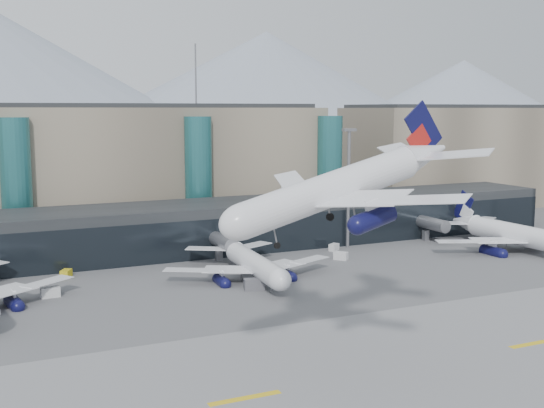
{
  "coord_description": "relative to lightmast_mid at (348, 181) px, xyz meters",
  "views": [
    {
      "loc": [
        -45.35,
        -76.99,
        29.66
      ],
      "look_at": [
        4.63,
        32.0,
        12.93
      ],
      "focal_mm": 45.0,
      "sensor_mm": 36.0,
      "label": 1
    }
  ],
  "objects": [
    {
      "name": "hero_jet",
      "position": [
        -36.2,
        -60.83,
        8.03
      ],
      "size": [
        32.81,
        32.66,
        10.63
      ],
      "rotation": [
        0.0,
        -0.22,
        0.15
      ],
      "color": "white",
      "rests_on": "ground"
    },
    {
      "name": "runway_markings",
      "position": [
        -30.0,
        -63.0,
        -14.37
      ],
      "size": [
        128.0,
        1.0,
        0.02
      ],
      "color": "gold",
      "rests_on": "ground"
    },
    {
      "name": "terminal_main",
      "position": [
        -55.0,
        42.0,
        1.03
      ],
      "size": [
        130.0,
        30.0,
        31.0
      ],
      "color": "gray",
      "rests_on": "ground"
    },
    {
      "name": "lightmast_mid",
      "position": [
        0.0,
        0.0,
        0.0
      ],
      "size": [
        3.0,
        1.2,
        25.6
      ],
      "color": "slate",
      "rests_on": "ground"
    },
    {
      "name": "veh_g",
      "position": [
        -7.72,
        -10.3,
        -13.64
      ],
      "size": [
        2.93,
        3.04,
        1.56
      ],
      "primitive_type": "cube",
      "rotation": [
        0.0,
        0.0,
        -0.85
      ],
      "color": "silver",
      "rests_on": "ground"
    },
    {
      "name": "mountain_ridge",
      "position": [
        -14.03,
        332.0,
        31.33
      ],
      "size": [
        910.0,
        400.0,
        110.0
      ],
      "color": "gray",
      "rests_on": "ground"
    },
    {
      "name": "jet_parked_right",
      "position": [
        30.19,
        -15.42,
        -9.68
      ],
      "size": [
        38.91,
        37.75,
        12.53
      ],
      "rotation": [
        0.0,
        0.0,
        1.6
      ],
      "color": "white",
      "rests_on": "ground"
    },
    {
      "name": "concourse",
      "position": [
        -30.02,
        9.73,
        -9.45
      ],
      "size": [
        170.0,
        27.0,
        10.0
      ],
      "color": "black",
      "rests_on": "ground"
    },
    {
      "name": "ground",
      "position": [
        -30.0,
        -48.0,
        -14.42
      ],
      "size": [
        900.0,
        900.0,
        0.0
      ],
      "primitive_type": "plane",
      "color": "#515154",
      "rests_on": "ground"
    },
    {
      "name": "veh_a",
      "position": [
        -63.57,
        -14.62,
        -13.6
      ],
      "size": [
        3.01,
        1.8,
        1.64
      ],
      "primitive_type": "cube",
      "rotation": [
        0.0,
        0.0,
        0.06
      ],
      "color": "silver",
      "rests_on": "ground"
    },
    {
      "name": "veh_b",
      "position": [
        -59.4,
        -2.3,
        -13.74
      ],
      "size": [
        2.42,
        2.77,
        1.36
      ],
      "primitive_type": "cube",
      "rotation": [
        0.0,
        0.0,
        1.06
      ],
      "color": "gold",
      "rests_on": "ground"
    },
    {
      "name": "veh_c",
      "position": [
        -32.3,
        -24.14,
        -13.48
      ],
      "size": [
        3.72,
        2.53,
        1.89
      ],
      "primitive_type": "cube",
      "rotation": [
        0.0,
        0.0,
        -0.23
      ],
      "color": "#515056",
      "rests_on": "ground"
    },
    {
      "name": "teal_towers",
      "position": [
        -44.99,
        26.01,
        -0.41
      ],
      "size": [
        116.4,
        19.4,
        46.0
      ],
      "color": "#256568",
      "rests_on": "ground"
    },
    {
      "name": "jet_parked_mid",
      "position": [
        -29.69,
        -15.68,
        -10.44
      ],
      "size": [
        32.59,
        31.94,
        10.51
      ],
      "rotation": [
        0.0,
        0.0,
        1.51
      ],
      "color": "white",
      "rests_on": "ground"
    },
    {
      "name": "terminal_east",
      "position": [
        65.0,
        42.0,
        1.03
      ],
      "size": [
        70.0,
        30.0,
        31.0
      ],
      "color": "gray",
      "rests_on": "ground"
    },
    {
      "name": "veh_d",
      "position": [
        -4.53,
        -2.0,
        -13.7
      ],
      "size": [
        2.84,
        2.54,
        1.44
      ],
      "primitive_type": "cube",
      "rotation": [
        0.0,
        0.0,
        0.6
      ],
      "color": "silver",
      "rests_on": "ground"
    },
    {
      "name": "runway_strip",
      "position": [
        -30.0,
        -63.0,
        -14.4
      ],
      "size": [
        400.0,
        40.0,
        0.04
      ],
      "primitive_type": "cube",
      "color": "slate",
      "rests_on": "ground"
    }
  ]
}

